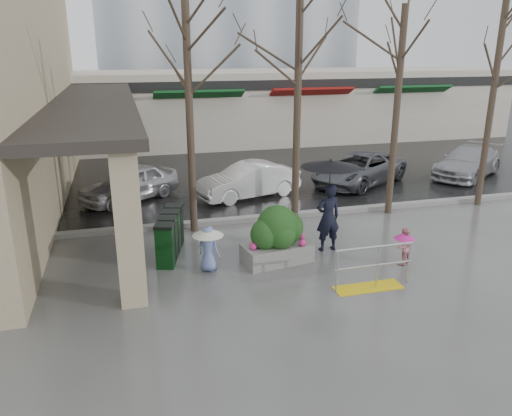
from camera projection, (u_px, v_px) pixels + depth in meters
name	position (u px, v px, depth m)	size (l,w,h in m)	color
ground	(297.00, 272.00, 12.23)	(120.00, 120.00, 0.00)	#51514F
street_asphalt	(183.00, 132.00, 32.44)	(120.00, 36.00, 0.01)	black
curb	(255.00, 218.00, 15.88)	(120.00, 0.30, 0.15)	gray
canopy_slab	(91.00, 97.00, 17.27)	(2.80, 18.00, 0.25)	#2D2823
pillar_front	(129.00, 226.00, 10.26)	(0.55, 0.55, 3.50)	tan
pillar_back	(123.00, 161.00, 16.23)	(0.55, 0.55, 3.50)	tan
storefront_row	(225.00, 107.00, 28.61)	(34.00, 6.74, 4.00)	beige
handrail	(371.00, 273.00, 11.35)	(1.90, 0.50, 1.03)	yellow
tree_west	(187.00, 54.00, 13.48)	(3.20, 3.20, 6.80)	#382B21
tree_midwest	(299.00, 48.00, 14.23)	(3.20, 3.20, 7.00)	#382B21
tree_mideast	(401.00, 61.00, 15.16)	(3.20, 3.20, 6.50)	#382B21
tree_east	(500.00, 43.00, 15.87)	(3.20, 3.20, 7.20)	#382B21
woman	(329.00, 195.00, 13.12)	(1.55, 1.55, 2.54)	black
child_pink	(404.00, 244.00, 12.53)	(0.58, 0.52, 0.97)	pink
child_blue	(208.00, 244.00, 12.13)	(0.77, 0.77, 1.15)	#7188C9
planter	(277.00, 235.00, 12.64)	(1.86, 1.14, 1.52)	slate
news_boxes	(170.00, 234.00, 13.14)	(0.97, 2.07, 1.13)	#0C3411
car_a	(129.00, 183.00, 17.82)	(1.49, 3.70, 1.26)	silver
car_b	(248.00, 180.00, 18.21)	(1.33, 3.82, 1.26)	white
car_c	(359.00, 169.00, 19.99)	(2.09, 4.53, 1.26)	slate
car_d	(468.00, 162.00, 21.17)	(1.77, 4.34, 1.26)	#AAAAAF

